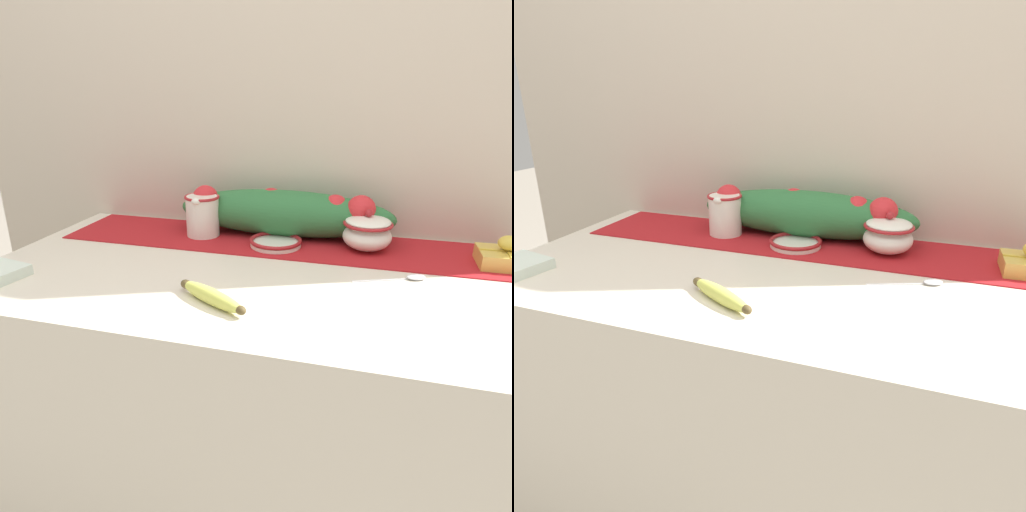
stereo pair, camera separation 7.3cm
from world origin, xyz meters
TOP-DOWN VIEW (x-y plane):
  - countertop at (0.00, 0.00)m, footprint 1.31×0.69m
  - back_wall at (0.00, 0.37)m, footprint 2.11×0.04m
  - table_runner at (0.00, 0.21)m, footprint 1.20×0.26m
  - cream_pitcher at (-0.22, 0.21)m, footprint 0.10×0.12m
  - sugar_bowl at (0.24, 0.21)m, footprint 0.13×0.13m
  - small_dish at (-0.00, 0.17)m, footprint 0.14×0.14m
  - banana at (-0.05, -0.19)m, footprint 0.18×0.12m
  - spoon at (0.35, 0.04)m, footprint 0.16×0.08m
  - gift_box at (0.56, 0.18)m, footprint 0.13×0.11m
  - poinsettia_garland at (0.00, 0.27)m, footprint 0.62×0.14m

SIDE VIEW (x-z plane):
  - countertop at x=0.00m, z-range 0.00..0.90m
  - table_runner at x=0.00m, z-range 0.90..0.90m
  - spoon at x=0.35m, z-range 0.90..0.91m
  - small_dish at x=0.00m, z-range 0.90..0.92m
  - banana at x=-0.05m, z-range 0.90..0.93m
  - gift_box at x=0.56m, z-range 0.89..0.96m
  - sugar_bowl at x=0.24m, z-range 0.90..1.00m
  - cream_pitcher at x=-0.22m, z-range 0.90..1.02m
  - poinsettia_garland at x=0.00m, z-range 0.90..1.04m
  - back_wall at x=0.00m, z-range 0.00..2.40m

